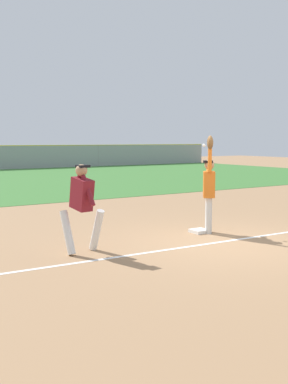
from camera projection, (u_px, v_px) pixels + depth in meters
ground_plane at (222, 243)px, 9.82m from camera, size 80.92×80.92×0.00m
chalk_foul_line at (54, 266)px, 8.00m from camera, size 12.00×0.52×0.01m
first_base at (199, 231)px, 10.90m from camera, size 0.39×0.39×0.08m
fielder at (209, 186)px, 10.76m from camera, size 0.64×0.77×2.28m
runner at (82, 202)px, 8.86m from camera, size 0.78×0.85×1.72m
baseball at (204, 145)px, 11.08m from camera, size 0.07×0.07×0.07m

